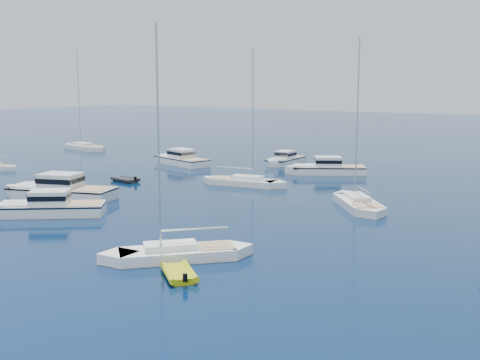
# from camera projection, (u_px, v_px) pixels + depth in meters

# --- Properties ---
(ground) EXTENTS (400.00, 400.00, 0.00)m
(ground) POSITION_uv_depth(u_px,v_px,m) (4.00, 276.00, 35.18)
(ground) COLOR #081E53
(ground) RESTS_ON ground
(motor_cruiser_left) EXTENTS (9.97, 9.02, 2.71)m
(motor_cruiser_left) POSITION_uv_depth(u_px,v_px,m) (48.00, 215.00, 51.37)
(motor_cruiser_left) COLOR silver
(motor_cruiser_left) RESTS_ON ground
(motor_cruiser_centre) EXTENTS (12.63, 7.70, 3.18)m
(motor_cruiser_centre) POSITION_uv_depth(u_px,v_px,m) (59.00, 199.00, 58.60)
(motor_cruiser_centre) COLOR silver
(motor_cruiser_centre) RESTS_ON ground
(motor_cruiser_far_l) EXTENTS (11.04, 5.70, 2.77)m
(motor_cruiser_far_l) POSITION_uv_depth(u_px,v_px,m) (180.00, 164.00, 83.23)
(motor_cruiser_far_l) COLOR white
(motor_cruiser_far_l) RESTS_ON ground
(motor_cruiser_distant) EXTENTS (10.46, 8.41, 2.74)m
(motor_cruiser_distant) POSITION_uv_depth(u_px,v_px,m) (326.00, 174.00, 74.55)
(motor_cruiser_distant) COLOR white
(motor_cruiser_distant) RESTS_ON ground
(motor_cruiser_horizon) EXTENTS (3.33, 9.04, 2.33)m
(motor_cruiser_horizon) POSITION_uv_depth(u_px,v_px,m) (285.00, 164.00, 83.68)
(motor_cruiser_horizon) COLOR white
(motor_cruiser_horizon) RESTS_ON ground
(sailboat_fore) EXTENTS (8.75, 9.58, 15.17)m
(sailboat_fore) POSITION_uv_depth(u_px,v_px,m) (177.00, 259.00, 38.54)
(sailboat_fore) COLOR white
(sailboat_fore) RESTS_ON ground
(sailboat_mid_r) EXTENTS (9.09, 9.79, 15.60)m
(sailboat_mid_r) POSITION_uv_depth(u_px,v_px,m) (358.00, 208.00, 54.45)
(sailboat_mid_r) COLOR silver
(sailboat_mid_r) RESTS_ON ground
(sailboat_centre) EXTENTS (10.67, 4.61, 15.21)m
(sailboat_centre) POSITION_uv_depth(u_px,v_px,m) (244.00, 185.00, 66.31)
(sailboat_centre) COLOR white
(sailboat_centre) RESTS_ON ground
(sailboat_far_l) EXTENTS (11.82, 4.78, 16.89)m
(sailboat_far_l) POSITION_uv_depth(u_px,v_px,m) (85.00, 150.00, 101.69)
(sailboat_far_l) COLOR silver
(sailboat_far_l) RESTS_ON ground
(tender_yellow) EXTENTS (4.09, 3.81, 0.95)m
(tender_yellow) POSITION_uv_depth(u_px,v_px,m) (179.00, 277.00, 35.00)
(tender_yellow) COLOR #B7C00B
(tender_yellow) RESTS_ON ground
(tender_grey_far) EXTENTS (3.75, 2.31, 0.95)m
(tender_grey_far) POSITION_uv_depth(u_px,v_px,m) (125.00, 182.00, 68.81)
(tender_grey_far) COLOR black
(tender_grey_far) RESTS_ON ground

